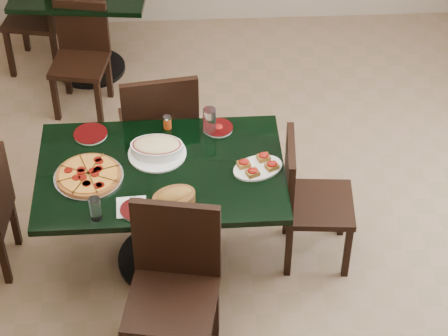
{
  "coord_description": "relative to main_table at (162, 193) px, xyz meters",
  "views": [
    {
      "loc": [
        -0.21,
        -3.67,
        4.0
      ],
      "look_at": [
        -0.02,
        0.0,
        0.74
      ],
      "focal_mm": 70.0,
      "sensor_mm": 36.0,
      "label": 1
    }
  ],
  "objects": [
    {
      "name": "floor",
      "position": [
        0.38,
        0.01,
        -0.57
      ],
      "size": [
        5.5,
        5.5,
        0.0
      ],
      "primitive_type": "plane",
      "color": "brown",
      "rests_on": "ground"
    },
    {
      "name": "main_table",
      "position": [
        0.0,
        0.0,
        0.0
      ],
      "size": [
        1.4,
        0.91,
        0.75
      ],
      "rotation": [
        0.0,
        0.0,
        0.01
      ],
      "color": "black",
      "rests_on": "floor"
    },
    {
      "name": "back_table",
      "position": [
        -0.59,
        2.06,
        -0.04
      ],
      "size": [
        1.05,
        0.81,
        0.75
      ],
      "rotation": [
        0.0,
        0.0,
        -0.11
      ],
      "color": "black",
      "rests_on": "floor"
    },
    {
      "name": "chair_far",
      "position": [
        -0.02,
        0.61,
        -0.0
      ],
      "size": [
        0.53,
        0.53,
        1.0
      ],
      "rotation": [
        0.0,
        0.0,
        3.28
      ],
      "color": "black",
      "rests_on": "floor"
    },
    {
      "name": "chair_near",
      "position": [
        0.06,
        -0.65,
        -0.01
      ],
      "size": [
        0.54,
        0.54,
        0.99
      ],
      "rotation": [
        0.0,
        0.0,
        -0.18
      ],
      "color": "black",
      "rests_on": "floor"
    },
    {
      "name": "chair_right",
      "position": [
        0.84,
        0.02,
        -0.08
      ],
      "size": [
        0.44,
        0.44,
        0.87
      ],
      "rotation": [
        0.0,
        0.0,
        1.49
      ],
      "color": "black",
      "rests_on": "floor"
    },
    {
      "name": "back_chair_near",
      "position": [
        -0.59,
        1.65,
        -0.12
      ],
      "size": [
        0.44,
        0.44,
        0.82
      ],
      "rotation": [
        0.0,
        0.0,
        -0.18
      ],
      "color": "black",
      "rests_on": "floor"
    },
    {
      "name": "back_chair_left",
      "position": [
        -0.89,
        2.14,
        -0.06
      ],
      "size": [
        0.5,
        0.5,
        0.91
      ],
      "rotation": [
        0.0,
        0.0,
        -1.76
      ],
      "color": "black",
      "rests_on": "floor"
    },
    {
      "name": "pepperoni_pizza",
      "position": [
        -0.4,
        -0.05,
        0.2
      ],
      "size": [
        0.39,
        0.39,
        0.04
      ],
      "rotation": [
        0.0,
        0.0,
        0.35
      ],
      "color": "silver",
      "rests_on": "main_table"
    },
    {
      "name": "lasagna_casserole",
      "position": [
        -0.02,
        0.13,
        0.23
      ],
      "size": [
        0.33,
        0.33,
        0.09
      ],
      "rotation": [
        0.0,
        0.0,
        -0.07
      ],
      "color": "white",
      "rests_on": "main_table"
    },
    {
      "name": "bread_basket",
      "position": [
        0.07,
        -0.28,
        0.22
      ],
      "size": [
        0.28,
        0.24,
        0.1
      ],
      "rotation": [
        0.0,
        0.0,
        0.39
      ],
      "color": "brown",
      "rests_on": "main_table"
    },
    {
      "name": "bruschetta_platter",
      "position": [
        0.54,
        -0.03,
        0.21
      ],
      "size": [
        0.34,
        0.29,
        0.05
      ],
      "rotation": [
        0.0,
        0.0,
        0.38
      ],
      "color": "white",
      "rests_on": "main_table"
    },
    {
      "name": "side_plate_near",
      "position": [
        -0.13,
        -0.33,
        0.19
      ],
      "size": [
        0.17,
        0.17,
        0.02
      ],
      "rotation": [
        0.0,
        0.0,
        -0.03
      ],
      "color": "white",
      "rests_on": "main_table"
    },
    {
      "name": "side_plate_far_r",
      "position": [
        0.34,
        0.34,
        0.19
      ],
      "size": [
        0.17,
        0.17,
        0.03
      ],
      "rotation": [
        0.0,
        0.0,
        -0.2
      ],
      "color": "white",
      "rests_on": "main_table"
    },
    {
      "name": "side_plate_far_l",
      "position": [
        -0.41,
        0.32,
        0.19
      ],
      "size": [
        0.2,
        0.2,
        0.02
      ],
      "rotation": [
        0.0,
        0.0,
        -0.26
      ],
      "color": "white",
      "rests_on": "main_table"
    },
    {
      "name": "napkin_setting",
      "position": [
        -0.15,
        -0.3,
        0.18
      ],
      "size": [
        0.17,
        0.17,
        0.01
      ],
      "rotation": [
        0.0,
        0.0,
        0.06
      ],
      "color": "silver",
      "rests_on": "main_table"
    },
    {
      "name": "water_glass_a",
      "position": [
        0.29,
        0.32,
        0.26
      ],
      "size": [
        0.08,
        0.08,
        0.16
      ],
      "primitive_type": "cylinder",
      "color": "white",
      "rests_on": "main_table"
    },
    {
      "name": "water_glass_b",
      "position": [
        -0.34,
        -0.37,
        0.25
      ],
      "size": [
        0.06,
        0.06,
        0.14
      ],
      "primitive_type": "cylinder",
      "color": "white",
      "rests_on": "main_table"
    },
    {
      "name": "pepper_shaker",
      "position": [
        0.04,
        0.37,
        0.23
      ],
      "size": [
        0.05,
        0.05,
        0.08
      ],
      "color": "#B13512",
      "rests_on": "main_table"
    }
  ]
}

